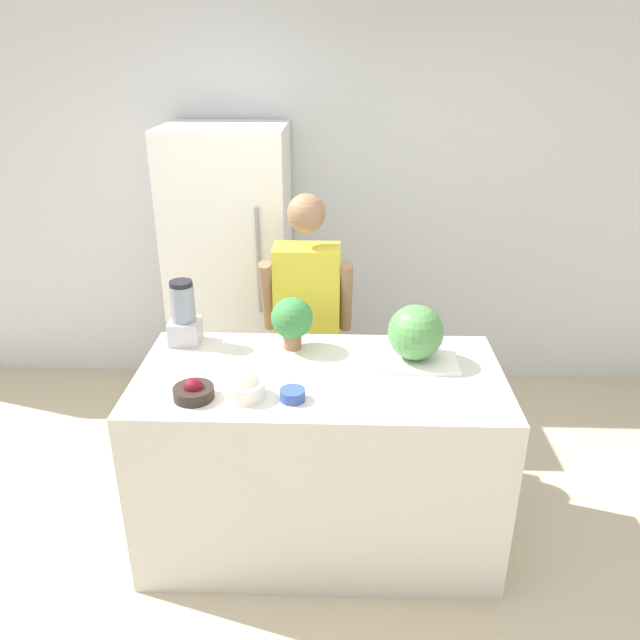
{
  "coord_description": "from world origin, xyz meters",
  "views": [
    {
      "loc": [
        0.09,
        -2.11,
        2.34
      ],
      "look_at": [
        0.0,
        0.46,
        1.19
      ],
      "focal_mm": 35.0,
      "sensor_mm": 36.0,
      "label": 1
    }
  ],
  "objects_px": {
    "bowl_cream": "(245,386)",
    "person": "(307,328)",
    "bowl_cherries": "(194,391)",
    "refrigerator": "(232,272)",
    "potted_plant": "(292,319)",
    "bowl_small_blue": "(293,395)",
    "watermelon": "(416,332)",
    "blender": "(184,316)"
  },
  "relations": [
    {
      "from": "bowl_small_blue",
      "to": "blender",
      "type": "height_order",
      "value": "blender"
    },
    {
      "from": "bowl_cherries",
      "to": "watermelon",
      "type": "bearing_deg",
      "value": 21.4
    },
    {
      "from": "bowl_cream",
      "to": "person",
      "type": "bearing_deg",
      "value": 77.56
    },
    {
      "from": "bowl_small_blue",
      "to": "bowl_cherries",
      "type": "bearing_deg",
      "value": 179.83
    },
    {
      "from": "bowl_cream",
      "to": "bowl_small_blue",
      "type": "xyz_separation_m",
      "value": [
        0.2,
        -0.02,
        -0.03
      ]
    },
    {
      "from": "bowl_cherries",
      "to": "potted_plant",
      "type": "distance_m",
      "value": 0.64
    },
    {
      "from": "person",
      "to": "blender",
      "type": "relative_size",
      "value": 4.87
    },
    {
      "from": "watermelon",
      "to": "potted_plant",
      "type": "relative_size",
      "value": 0.99
    },
    {
      "from": "potted_plant",
      "to": "person",
      "type": "bearing_deg",
      "value": 84.39
    },
    {
      "from": "bowl_cherries",
      "to": "blender",
      "type": "xyz_separation_m",
      "value": [
        -0.16,
        0.54,
        0.11
      ]
    },
    {
      "from": "person",
      "to": "potted_plant",
      "type": "height_order",
      "value": "person"
    },
    {
      "from": "person",
      "to": "potted_plant",
      "type": "relative_size",
      "value": 6.05
    },
    {
      "from": "potted_plant",
      "to": "bowl_small_blue",
      "type": "bearing_deg",
      "value": -85.73
    },
    {
      "from": "bowl_cherries",
      "to": "refrigerator",
      "type": "bearing_deg",
      "value": 93.61
    },
    {
      "from": "refrigerator",
      "to": "potted_plant",
      "type": "xyz_separation_m",
      "value": [
        0.49,
        -1.12,
        0.16
      ]
    },
    {
      "from": "watermelon",
      "to": "potted_plant",
      "type": "distance_m",
      "value": 0.6
    },
    {
      "from": "refrigerator",
      "to": "bowl_small_blue",
      "type": "xyz_separation_m",
      "value": [
        0.53,
        -1.62,
        0.03
      ]
    },
    {
      "from": "person",
      "to": "bowl_small_blue",
      "type": "relative_size",
      "value": 14.72
    },
    {
      "from": "bowl_cream",
      "to": "bowl_small_blue",
      "type": "height_order",
      "value": "bowl_cream"
    },
    {
      "from": "person",
      "to": "bowl_cream",
      "type": "distance_m",
      "value": 1.01
    },
    {
      "from": "watermelon",
      "to": "potted_plant",
      "type": "xyz_separation_m",
      "value": [
        -0.59,
        0.11,
        0.01
      ]
    },
    {
      "from": "person",
      "to": "bowl_cherries",
      "type": "distance_m",
      "value": 1.09
    },
    {
      "from": "bowl_small_blue",
      "to": "bowl_cream",
      "type": "bearing_deg",
      "value": 174.96
    },
    {
      "from": "person",
      "to": "refrigerator",
      "type": "bearing_deg",
      "value": 130.34
    },
    {
      "from": "bowl_small_blue",
      "to": "watermelon",
      "type": "bearing_deg",
      "value": 34.74
    },
    {
      "from": "watermelon",
      "to": "potted_plant",
      "type": "bearing_deg",
      "value": 169.18
    },
    {
      "from": "person",
      "to": "watermelon",
      "type": "xyz_separation_m",
      "value": [
        0.55,
        -0.6,
        0.26
      ]
    },
    {
      "from": "bowl_cherries",
      "to": "bowl_small_blue",
      "type": "distance_m",
      "value": 0.42
    },
    {
      "from": "potted_plant",
      "to": "bowl_cream",
      "type": "bearing_deg",
      "value": -109.02
    },
    {
      "from": "bowl_cherries",
      "to": "bowl_cream",
      "type": "relative_size",
      "value": 1.03
    },
    {
      "from": "bowl_cherries",
      "to": "potted_plant",
      "type": "bearing_deg",
      "value": 52.11
    },
    {
      "from": "bowl_small_blue",
      "to": "blender",
      "type": "bearing_deg",
      "value": 137.01
    },
    {
      "from": "refrigerator",
      "to": "potted_plant",
      "type": "height_order",
      "value": "refrigerator"
    },
    {
      "from": "watermelon",
      "to": "blender",
      "type": "relative_size",
      "value": 0.8
    },
    {
      "from": "refrigerator",
      "to": "bowl_cream",
      "type": "relative_size",
      "value": 11.04
    },
    {
      "from": "refrigerator",
      "to": "bowl_small_blue",
      "type": "distance_m",
      "value": 1.7
    },
    {
      "from": "bowl_cherries",
      "to": "blender",
      "type": "distance_m",
      "value": 0.58
    },
    {
      "from": "person",
      "to": "blender",
      "type": "bearing_deg",
      "value": -143.28
    },
    {
      "from": "person",
      "to": "bowl_cherries",
      "type": "xyz_separation_m",
      "value": [
        -0.44,
        -0.99,
        0.15
      ]
    },
    {
      "from": "person",
      "to": "bowl_cherries",
      "type": "relative_size",
      "value": 9.19
    },
    {
      "from": "refrigerator",
      "to": "bowl_small_blue",
      "type": "relative_size",
      "value": 17.23
    },
    {
      "from": "refrigerator",
      "to": "bowl_cherries",
      "type": "xyz_separation_m",
      "value": [
        0.1,
        -1.62,
        0.03
      ]
    }
  ]
}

